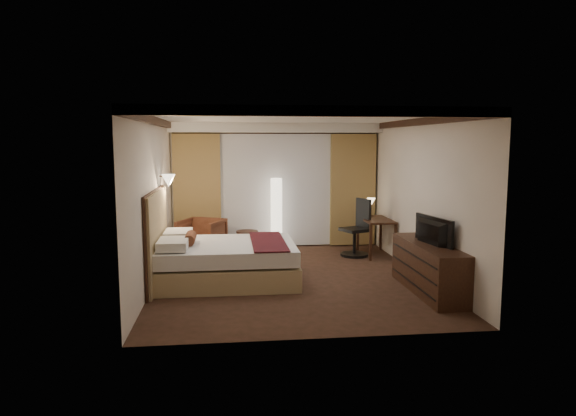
{
  "coord_description": "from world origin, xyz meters",
  "views": [
    {
      "loc": [
        -1.03,
        -8.46,
        2.29
      ],
      "look_at": [
        0.0,
        0.4,
        1.15
      ],
      "focal_mm": 32.0,
      "sensor_mm": 36.0,
      "label": 1
    }
  ],
  "objects": [
    {
      "name": "curtain_sheer",
      "position": [
        0.0,
        2.67,
        1.25
      ],
      "size": [
        2.48,
        0.04,
        2.45
      ],
      "primitive_type": "cube",
      "color": "silver",
      "rests_on": "back_wall"
    },
    {
      "name": "bed",
      "position": [
        -1.06,
        -0.06,
        0.33
      ],
      "size": [
        2.25,
        1.76,
        0.66
      ],
      "primitive_type": null,
      "color": "white",
      "rests_on": "floor"
    },
    {
      "name": "curtain_left_drape",
      "position": [
        -1.7,
        2.61,
        1.25
      ],
      "size": [
        1.0,
        0.14,
        2.45
      ],
      "primitive_type": "cube",
      "color": "#AC824E",
      "rests_on": "back_wall"
    },
    {
      "name": "curtain_right_drape",
      "position": [
        1.7,
        2.61,
        1.25
      ],
      "size": [
        1.0,
        0.14,
        2.45
      ],
      "primitive_type": "cube",
      "color": "#AC824E",
      "rests_on": "back_wall"
    },
    {
      "name": "floor_lamp",
      "position": [
        -0.02,
        2.36,
        0.78
      ],
      "size": [
        0.33,
        0.33,
        1.55
      ],
      "primitive_type": null,
      "color": "white",
      "rests_on": "floor"
    },
    {
      "name": "back_wall",
      "position": [
        0.0,
        2.75,
        1.35
      ],
      "size": [
        4.5,
        0.02,
        2.7
      ],
      "primitive_type": "cube",
      "color": "white",
      "rests_on": "floor"
    },
    {
      "name": "television",
      "position": [
        1.97,
        -1.07,
        1.05
      ],
      "size": [
        0.73,
        1.07,
        0.13
      ],
      "primitive_type": "imported",
      "rotation": [
        0.0,
        0.0,
        1.73
      ],
      "color": "black",
      "rests_on": "dresser"
    },
    {
      "name": "crown_molding",
      "position": [
        0.0,
        0.0,
        2.64
      ],
      "size": [
        4.5,
        5.5,
        0.12
      ],
      "primitive_type": null,
      "color": "black",
      "rests_on": "ceiling"
    },
    {
      "name": "desk_lamp",
      "position": [
        1.95,
        1.99,
        0.92
      ],
      "size": [
        0.18,
        0.18,
        0.34
      ],
      "primitive_type": null,
      "color": "#FFD899",
      "rests_on": "desk"
    },
    {
      "name": "office_chair",
      "position": [
        1.49,
        1.54,
        0.58
      ],
      "size": [
        0.74,
        0.74,
        1.17
      ],
      "primitive_type": null,
      "rotation": [
        0.0,
        0.0,
        0.41
      ],
      "color": "black",
      "rests_on": "floor"
    },
    {
      "name": "left_wall",
      "position": [
        -2.25,
        0.0,
        1.35
      ],
      "size": [
        0.02,
        5.5,
        2.7
      ],
      "primitive_type": "cube",
      "color": "white",
      "rests_on": "floor"
    },
    {
      "name": "desk",
      "position": [
        1.95,
        1.59,
        0.38
      ],
      "size": [
        0.55,
        1.09,
        0.75
      ],
      "primitive_type": null,
      "color": "black",
      "rests_on": "floor"
    },
    {
      "name": "soffit",
      "position": [
        0.0,
        2.5,
        2.6
      ],
      "size": [
        4.5,
        0.5,
        0.2
      ],
      "primitive_type": "cube",
      "color": "white",
      "rests_on": "ceiling"
    },
    {
      "name": "armchair",
      "position": [
        -1.59,
        1.96,
        0.41
      ],
      "size": [
        1.04,
        1.02,
        0.83
      ],
      "primitive_type": "imported",
      "rotation": [
        0.0,
        0.0,
        -0.42
      ],
      "color": "#4F2917",
      "rests_on": "floor"
    },
    {
      "name": "right_wall",
      "position": [
        2.25,
        0.0,
        1.35
      ],
      "size": [
        0.02,
        5.5,
        2.7
      ],
      "primitive_type": "cube",
      "color": "white",
      "rests_on": "floor"
    },
    {
      "name": "floor",
      "position": [
        0.0,
        0.0,
        0.0
      ],
      "size": [
        4.5,
        5.5,
        0.01
      ],
      "primitive_type": "cube",
      "color": "#301F12",
      "rests_on": "ground"
    },
    {
      "name": "wall_sconce",
      "position": [
        -2.09,
        0.82,
        1.62
      ],
      "size": [
        0.24,
        0.24,
        0.24
      ],
      "primitive_type": null,
      "color": "white",
      "rests_on": "left_wall"
    },
    {
      "name": "side_table",
      "position": [
        -0.66,
        1.93,
        0.25
      ],
      "size": [
        0.45,
        0.45,
        0.49
      ],
      "primitive_type": null,
      "color": "black",
      "rests_on": "floor"
    },
    {
      "name": "ceiling",
      "position": [
        0.0,
        0.0,
        2.7
      ],
      "size": [
        4.5,
        5.5,
        0.01
      ],
      "primitive_type": "cube",
      "color": "white",
      "rests_on": "back_wall"
    },
    {
      "name": "headboard",
      "position": [
        -2.2,
        -0.06,
        0.75
      ],
      "size": [
        0.12,
        2.06,
        1.5
      ],
      "primitive_type": null,
      "color": "tan",
      "rests_on": "floor"
    },
    {
      "name": "dresser",
      "position": [
        2.0,
        -1.07,
        0.38
      ],
      "size": [
        0.5,
        1.95,
        0.76
      ],
      "primitive_type": null,
      "color": "black",
      "rests_on": "floor"
    }
  ]
}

